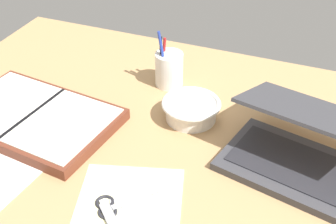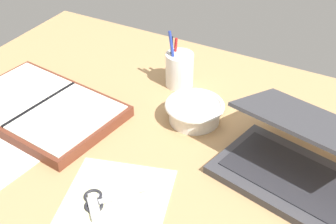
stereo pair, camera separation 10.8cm
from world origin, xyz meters
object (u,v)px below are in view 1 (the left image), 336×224
at_px(planner, 34,118).
at_px(scissors, 114,205).
at_px(laptop, 301,148).
at_px(bowl, 191,109).
at_px(pen_cup, 169,69).

height_order(planner, scissors, planner).
bearing_deg(planner, laptop, 14.68).
xyz_separation_m(laptop, scissors, (-0.32, -0.26, -0.04)).
relative_size(laptop, planner, 0.84).
height_order(laptop, bowl, laptop).
xyz_separation_m(bowl, pen_cup, (-0.11, 0.13, 0.02)).
height_order(laptop, pen_cup, pen_cup).
height_order(laptop, scissors, laptop).
xyz_separation_m(laptop, planner, (-0.63, -0.09, -0.03)).
relative_size(bowl, planner, 0.35).
bearing_deg(laptop, planner, -159.45).
height_order(bowl, scissors, bowl).
bearing_deg(scissors, bowl, 42.94).
height_order(laptop, planner, laptop).
distance_m(bowl, planner, 0.39).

